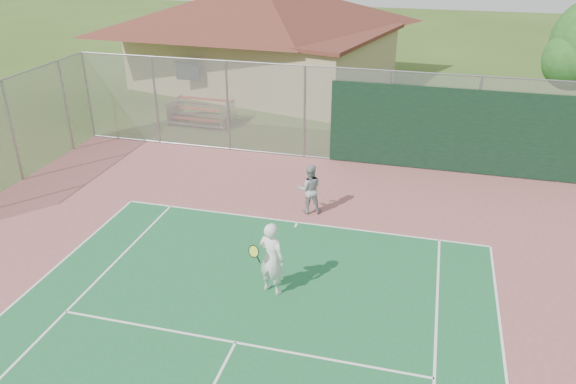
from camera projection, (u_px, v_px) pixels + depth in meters
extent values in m
cylinder|color=gray|center=(88.00, 96.00, 22.69)|extent=(0.08, 0.08, 3.50)
cylinder|color=gray|center=(156.00, 101.00, 22.00)|extent=(0.08, 0.08, 3.50)
cylinder|color=gray|center=(228.00, 107.00, 21.32)|extent=(0.08, 0.08, 3.50)
cylinder|color=gray|center=(305.00, 113.00, 20.63)|extent=(0.08, 0.08, 3.50)
cylinder|color=gray|center=(387.00, 120.00, 19.94)|extent=(0.08, 0.08, 3.50)
cylinder|color=gray|center=(474.00, 127.00, 19.26)|extent=(0.08, 0.08, 3.50)
cylinder|color=gray|center=(569.00, 134.00, 18.57)|extent=(0.08, 0.08, 3.50)
cylinder|color=gray|center=(333.00, 67.00, 19.64)|extent=(20.00, 0.05, 0.05)
cylinder|color=gray|center=(330.00, 158.00, 21.14)|extent=(20.00, 0.05, 0.05)
cube|color=#999EA0|center=(331.00, 115.00, 20.40)|extent=(20.00, 0.02, 3.50)
cube|color=black|center=(474.00, 133.00, 19.30)|extent=(10.00, 0.04, 3.00)
cylinder|color=gray|center=(66.00, 106.00, 21.38)|extent=(0.08, 0.08, 3.50)
cylinder|color=gray|center=(12.00, 132.00, 18.77)|extent=(0.08, 0.08, 3.50)
cube|color=#999EA0|center=(12.00, 132.00, 18.77)|extent=(0.02, 9.00, 3.50)
cube|color=tan|center=(263.00, 58.00, 30.11)|extent=(13.76, 10.79, 3.04)
cube|color=brown|center=(262.00, 28.00, 29.43)|extent=(14.37, 11.40, 0.18)
cube|color=black|center=(279.00, 88.00, 26.28)|extent=(0.91, 0.06, 2.13)
cube|color=#993523|center=(197.00, 119.00, 24.50)|extent=(2.71, 0.34, 0.05)
cube|color=#B2B5BA|center=(196.00, 125.00, 24.38)|extent=(2.71, 0.31, 0.04)
cube|color=#993523|center=(201.00, 109.00, 24.79)|extent=(2.71, 0.34, 0.05)
cube|color=#B2B5BA|center=(200.00, 115.00, 24.67)|extent=(2.71, 0.31, 0.04)
cube|color=#993523|center=(205.00, 99.00, 25.09)|extent=(2.71, 0.34, 0.05)
cube|color=#B2B5BA|center=(203.00, 104.00, 24.97)|extent=(2.71, 0.31, 0.04)
cube|color=#B2B5BA|center=(175.00, 110.00, 25.14)|extent=(0.11, 1.62, 0.99)
cube|color=#B2B5BA|center=(228.00, 114.00, 24.56)|extent=(0.11, 1.62, 0.99)
sphere|color=#1F5219|center=(573.00, 60.00, 20.80)|extent=(2.23, 2.23, 2.23)
imported|color=white|center=(272.00, 259.00, 13.19)|extent=(0.78, 0.64, 1.86)
imported|color=#96999B|center=(309.00, 190.00, 16.98)|extent=(0.90, 0.80, 1.55)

